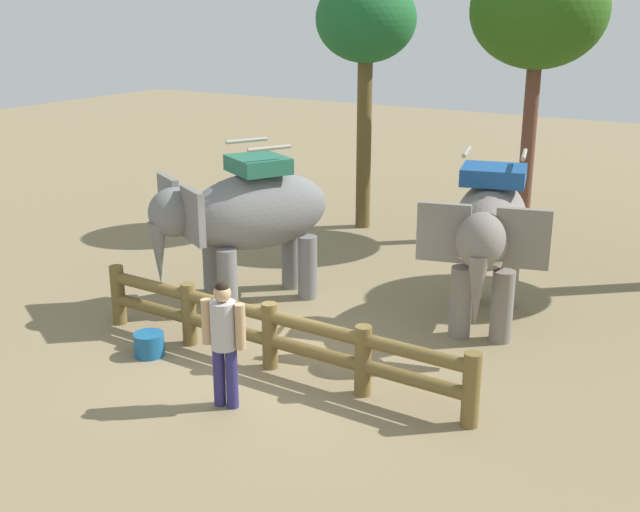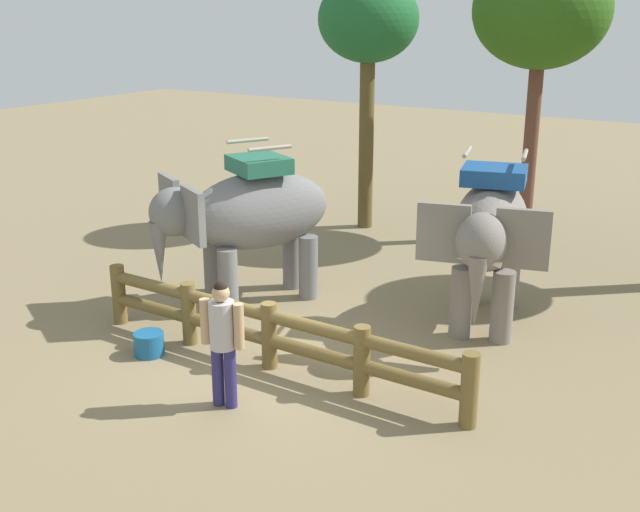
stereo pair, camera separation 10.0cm
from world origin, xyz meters
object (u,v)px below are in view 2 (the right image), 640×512
(tourist_woman_in_black, at_px, (222,335))
(feed_bucket, at_px, (149,344))
(elephant_near_left, at_px, (249,215))
(tree_far_right, at_px, (541,13))
(log_fence, at_px, (269,331))
(tree_far_left, at_px, (368,25))
(elephant_center, at_px, (489,232))

(tourist_woman_in_black, bearing_deg, feed_bucket, 162.09)
(elephant_near_left, height_order, tourist_woman_in_black, elephant_near_left)
(tree_far_right, height_order, feed_bucket, tree_far_right)
(log_fence, xyz_separation_m, tree_far_right, (1.03, 8.95, 4.54))
(log_fence, xyz_separation_m, tree_far_left, (-2.65, 7.80, 4.25))
(elephant_near_left, height_order, feed_bucket, elephant_near_left)
(elephant_center, xyz_separation_m, tourist_woman_in_black, (-2.01, -4.62, -0.63))
(elephant_near_left, bearing_deg, log_fence, -47.37)
(tree_far_left, height_order, feed_bucket, tree_far_left)
(elephant_center, bearing_deg, feed_bucket, -135.84)
(tree_far_left, bearing_deg, elephant_near_left, -82.74)
(elephant_center, relative_size, tourist_woman_in_black, 1.97)
(tree_far_right, bearing_deg, elephant_near_left, -113.32)
(elephant_near_left, relative_size, tourist_woman_in_black, 1.91)
(log_fence, relative_size, tree_far_right, 1.04)
(log_fence, distance_m, elephant_near_left, 3.04)
(tree_far_left, bearing_deg, elephant_center, -42.94)
(tree_far_right, relative_size, feed_bucket, 13.51)
(log_fence, height_order, tree_far_right, tree_far_right)
(tourist_woman_in_black, relative_size, feed_bucket, 3.81)
(tree_far_left, xyz_separation_m, feed_bucket, (0.76, -8.46, -4.67))
(tourist_woman_in_black, bearing_deg, elephant_center, 66.53)
(tree_far_left, relative_size, feed_bucket, 12.49)
(tourist_woman_in_black, height_order, tree_far_left, tree_far_left)
(feed_bucket, bearing_deg, tourist_woman_in_black, -17.91)
(tourist_woman_in_black, bearing_deg, tree_far_right, 85.23)
(log_fence, xyz_separation_m, tourist_woman_in_black, (0.18, -1.32, 0.45))
(elephant_center, distance_m, feed_bucket, 5.87)
(elephant_near_left, bearing_deg, feed_bucket, -89.24)
(elephant_near_left, relative_size, tree_far_left, 0.58)
(tourist_woman_in_black, relative_size, tree_far_right, 0.28)
(tourist_woman_in_black, distance_m, tree_far_left, 10.28)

